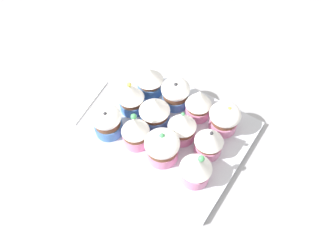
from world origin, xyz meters
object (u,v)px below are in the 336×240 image
cupcake_9 (175,93)px  cupcake_5 (156,109)px  cupcake_1 (135,131)px  napkin (70,95)px  cupcake_4 (130,97)px  cupcake_6 (182,126)px  cupcake_3 (196,168)px  cupcake_8 (150,80)px  cupcake_11 (224,118)px  cupcake_2 (162,147)px  cupcake_0 (107,121)px  cupcake_7 (208,141)px  cupcake_10 (199,103)px  baking_tray (168,130)px

cupcake_9 → cupcake_5: bearing=-96.9°
cupcake_1 → napkin: cupcake_1 is taller
cupcake_4 → cupcake_6: cupcake_4 is taller
cupcake_3 → cupcake_8: (-19.69, 12.80, -0.08)cm
cupcake_1 → cupcake_8: cupcake_1 is taller
cupcake_8 → cupcake_11: bearing=0.6°
cupcake_6 → cupcake_2: bearing=-95.5°
cupcake_0 → cupcake_7: (19.12, 7.03, 0.43)cm
cupcake_5 → cupcake_6: (6.68, -0.49, 0.11)cm
cupcake_1 → cupcake_9: cupcake_1 is taller
cupcake_0 → cupcake_2: (12.48, 1.35, -0.05)cm
cupcake_2 → cupcake_4: (-12.20, 5.79, 0.64)cm
cupcake_10 → napkin: (-27.68, -11.09, -4.78)cm
cupcake_0 → cupcake_7: bearing=20.2°
cupcake_2 → cupcake_8: bearing=134.2°
cupcake_1 → cupcake_3: bearing=-1.0°
cupcake_5 → cupcake_3: bearing=-26.1°
cupcake_0 → napkin: 15.74cm
cupcake_6 → napkin: (-27.90, -4.33, -4.76)cm
cupcake_4 → napkin: size_ratio=0.59×
baking_tray → cupcake_3: bearing=-31.6°
cupcake_1 → cupcake_0: bearing=-169.2°
cupcake_4 → cupcake_6: (12.76, 0.06, -0.15)cm
cupcake_11 → cupcake_2: bearing=-117.0°
cupcake_2 → cupcake_3: (7.62, -0.39, 0.33)cm
baking_tray → cupcake_11: size_ratio=4.94×
cupcake_5 → cupcake_10: 9.00cm
cupcake_6 → baking_tray: bearing=177.3°
cupcake_9 → cupcake_10: (5.71, 0.05, 0.42)cm
cupcake_8 → cupcake_10: 12.41cm
cupcake_0 → cupcake_2: 12.55cm
cupcake_3 → cupcake_4: size_ratio=0.91×
cupcake_5 → cupcake_10: (6.46, 6.27, 0.13)cm
cupcake_3 → cupcake_1: bearing=179.0°
baking_tray → napkin: 24.95cm
cupcake_4 → cupcake_8: size_ratio=1.17×
cupcake_3 → cupcake_7: 6.15cm
cupcake_8 → cupcake_9: same height
cupcake_9 → cupcake_3: bearing=-44.9°
cupcake_7 → napkin: 34.56cm
cupcake_1 → cupcake_11: 17.98cm
cupcake_0 → cupcake_1: size_ratio=0.86×
cupcake_5 → cupcake_8: (-5.95, 6.07, -0.14)cm
cupcake_2 → cupcake_11: cupcake_2 is taller
cupcake_2 → napkin: bearing=176.8°
cupcake_7 → cupcake_0: bearing=-159.8°
cupcake_8 → napkin: cupcake_8 is taller
baking_tray → cupcake_4: 10.47cm
baking_tray → cupcake_4: size_ratio=3.99×
cupcake_9 → napkin: 24.97cm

